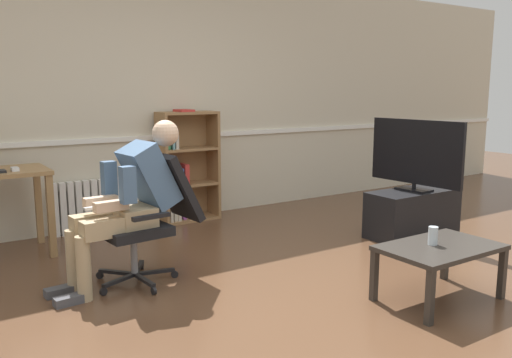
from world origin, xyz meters
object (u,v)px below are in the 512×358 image
(radiator, at_px, (91,206))
(drinking_glass, at_px, (433,236))
(office_chair, at_px, (152,212))
(tv_screen, at_px, (416,154))
(computer_mouse, at_px, (15,169))
(coffee_table, at_px, (440,252))
(person_seated, at_px, (129,199))
(bookshelf, at_px, (184,169))
(tv_stand, at_px, (413,213))

(radiator, height_order, drinking_glass, radiator)
(office_chair, bearing_deg, tv_screen, 79.14)
(computer_mouse, relative_size, coffee_table, 0.12)
(person_seated, height_order, tv_screen, person_seated)
(bookshelf, distance_m, tv_stand, 2.44)
(computer_mouse, height_order, coffee_table, computer_mouse)
(tv_stand, height_order, tv_screen, tv_screen)
(computer_mouse, bearing_deg, tv_screen, -22.29)
(radiator, height_order, office_chair, office_chair)
(radiator, bearing_deg, coffee_table, -64.44)
(computer_mouse, distance_m, radiator, 1.04)
(radiator, xyz_separation_m, coffee_table, (1.48, -3.09, 0.07))
(computer_mouse, distance_m, drinking_glass, 3.38)
(office_chair, relative_size, drinking_glass, 7.62)
(person_seated, xyz_separation_m, tv_stand, (2.80, -0.26, -0.42))
(person_seated, distance_m, drinking_glass, 2.16)
(computer_mouse, relative_size, tv_screen, 0.10)
(drinking_glass, bearing_deg, bookshelf, 98.37)
(office_chair, bearing_deg, person_seated, -90.00)
(computer_mouse, bearing_deg, radiator, 34.05)
(tv_stand, bearing_deg, tv_screen, 4.19)
(office_chair, distance_m, tv_screen, 2.65)
(bookshelf, height_order, radiator, bookshelf)
(coffee_table, distance_m, drinking_glass, 0.12)
(computer_mouse, distance_m, person_seated, 1.27)
(radiator, height_order, tv_stand, radiator)
(computer_mouse, distance_m, coffee_table, 3.44)
(person_seated, bearing_deg, coffee_table, 43.78)
(bookshelf, bearing_deg, office_chair, -123.42)
(person_seated, relative_size, tv_stand, 1.25)
(drinking_glass, bearing_deg, radiator, 115.36)
(radiator, bearing_deg, computer_mouse, -145.95)
(coffee_table, bearing_deg, computer_mouse, 130.87)
(tv_screen, bearing_deg, coffee_table, 132.07)
(tv_stand, height_order, coffee_table, tv_stand)
(office_chair, xyz_separation_m, drinking_glass, (1.44, -1.43, -0.07))
(radiator, xyz_separation_m, office_chair, (0.01, -1.62, 0.26))
(computer_mouse, height_order, tv_screen, tv_screen)
(tv_stand, distance_m, drinking_glass, 1.66)
(office_chair, relative_size, tv_screen, 0.94)
(tv_stand, distance_m, tv_screen, 0.59)
(computer_mouse, relative_size, tv_stand, 0.10)
(person_seated, height_order, drinking_glass, person_seated)
(coffee_table, bearing_deg, bookshelf, 98.85)
(radiator, bearing_deg, drinking_glass, -64.64)
(tv_stand, xyz_separation_m, tv_screen, (0.00, 0.00, 0.59))
(radiator, distance_m, drinking_glass, 3.38)
(computer_mouse, relative_size, drinking_glass, 0.79)
(computer_mouse, height_order, bookshelf, bookshelf)
(computer_mouse, bearing_deg, drinking_glass, -49.10)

